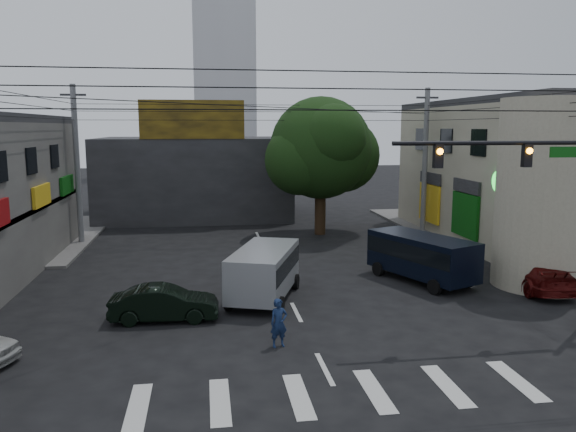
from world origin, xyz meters
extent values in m
plane|color=black|center=(0.00, 0.00, 0.00)|extent=(160.00, 160.00, 0.00)
cube|color=#514F4C|center=(18.00, 18.00, 0.07)|extent=(16.00, 16.00, 0.15)
cube|color=gray|center=(18.00, 13.00, 4.00)|extent=(14.00, 18.00, 8.00)
cylinder|color=gray|center=(11.00, 4.00, 4.00)|extent=(4.00, 4.00, 8.00)
cube|color=#232326|center=(-4.00, 26.00, 3.00)|extent=(14.00, 10.00, 6.00)
cube|color=olive|center=(-4.00, 21.10, 7.30)|extent=(7.00, 0.30, 2.60)
cube|color=silver|center=(0.00, 70.00, 22.00)|extent=(9.00, 9.00, 44.00)
cylinder|color=black|center=(4.00, 17.00, 2.20)|extent=(0.70, 0.70, 4.40)
sphere|color=black|center=(4.00, 17.00, 5.50)|extent=(6.40, 6.40, 6.40)
cylinder|color=black|center=(6.00, -1.00, 6.30)|extent=(7.00, 0.14, 0.14)
cube|color=black|center=(7.00, -1.00, 5.90)|extent=(0.28, 0.22, 0.75)
cube|color=black|center=(4.00, -1.00, 5.90)|extent=(0.28, 0.22, 0.75)
sphere|color=orange|center=(7.00, -1.14, 6.05)|extent=(0.20, 0.20, 0.20)
sphere|color=orange|center=(4.00, -1.14, 6.05)|extent=(0.20, 0.20, 0.20)
cube|color=#0B4F0F|center=(8.50, -1.00, 6.00)|extent=(1.40, 0.06, 0.35)
cylinder|color=#59595B|center=(-10.50, 16.00, 4.60)|extent=(0.32, 0.32, 9.20)
cylinder|color=#59595B|center=(10.50, 16.00, 4.60)|extent=(0.32, 0.32, 9.20)
imported|color=black|center=(-4.76, 1.83, 0.62)|extent=(1.59, 3.88, 1.25)
imported|color=#490B0A|center=(10.50, 3.60, 0.69)|extent=(3.07, 5.23, 1.39)
imported|color=#132143|center=(-1.07, -1.16, 0.77)|extent=(0.73, 0.62, 1.54)
camera|label=1|loc=(-3.24, -17.74, 6.80)|focal=35.00mm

